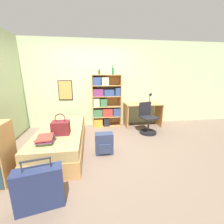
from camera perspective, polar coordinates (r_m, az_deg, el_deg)
The scene contains 13 objects.
ground_plane at distance 3.47m, azimuth -6.85°, elevation -13.21°, with size 14.00×14.00×0.00m, color #756051.
wall_back at distance 4.71m, azimuth -7.91°, elevation 10.45°, with size 10.00×0.09×2.60m.
bed at distance 3.44m, azimuth -18.61°, elevation -9.70°, with size 0.91×2.08×0.48m.
handbag at distance 3.00m, azimuth -18.93°, elevation -5.61°, with size 0.32×0.24×0.40m.
book_stack_on_bed at distance 2.76m, azimuth -23.98°, elevation -9.53°, with size 0.32×0.38×0.10m.
suitcase at distance 2.18m, azimuth -25.90°, elevation -24.76°, with size 0.57×0.29×0.66m.
bookcase at distance 4.58m, azimuth -2.82°, elevation 3.62°, with size 0.86×0.31×1.58m.
bottle_green at distance 4.52m, azimuth -4.91°, elevation 14.88°, with size 0.06×0.06×0.18m.
bottle_brown at distance 4.53m, azimuth 0.32°, elevation 15.36°, with size 0.06×0.06×0.27m.
desk at distance 4.76m, azimuth 11.62°, elevation 0.59°, with size 1.11×0.59×0.72m.
desk_lamp at distance 4.75m, azimuth 14.53°, elevation 5.98°, with size 0.19×0.14×0.36m.
desk_chair at distance 4.26m, azimuth 13.36°, elevation -4.23°, with size 0.51×0.51×0.85m.
backpack at distance 3.12m, azimuth -3.01°, elevation -11.97°, with size 0.36×0.23×0.44m.
Camera 1 is at (-0.04, -3.09, 1.58)m, focal length 24.00 mm.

